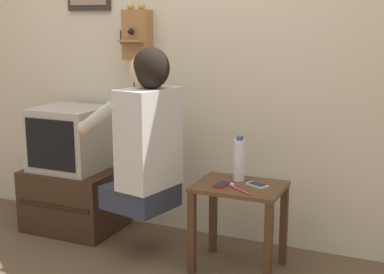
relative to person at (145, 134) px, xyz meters
The scene contains 10 objects.
wall_back 0.72m from the person, 88.78° to the left, with size 6.80×0.05×2.55m.
side_table 0.67m from the person, ahead, with size 0.49×0.37×0.50m.
person is the anchor object (origin of this frame).
tv_stand 0.88m from the person, 163.69° to the left, with size 0.61×0.47×0.42m.
television 0.72m from the person, 163.62° to the left, with size 0.45×0.43×0.42m.
wall_phone_antique 0.75m from the person, 123.73° to the left, with size 0.22×0.19×0.74m.
cell_phone_held 0.53m from the person, ahead, with size 0.08×0.13×0.01m.
cell_phone_spare 0.71m from the person, ahead, with size 0.14×0.11×0.01m.
water_bottle 0.56m from the person, 14.93° to the left, with size 0.07×0.07×0.26m.
toothbrush 0.64m from the person, ahead, with size 0.14×0.11×0.02m.
Camera 1 is at (1.46, -2.10, 1.39)m, focal length 50.00 mm.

